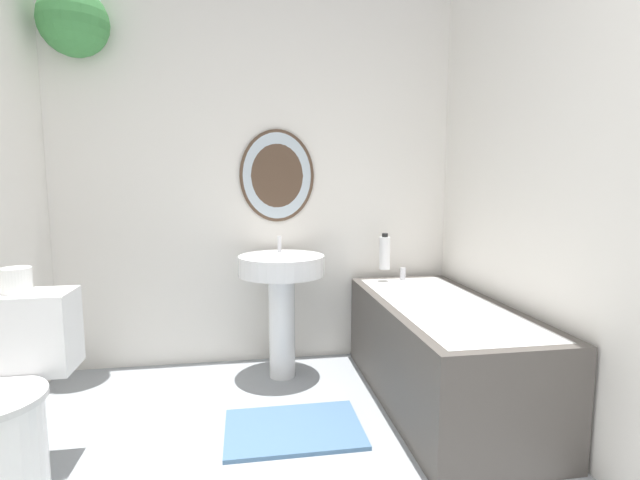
{
  "coord_description": "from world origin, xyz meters",
  "views": [
    {
      "loc": [
        -0.1,
        -0.18,
        1.16
      ],
      "look_at": [
        0.22,
        1.74,
        0.92
      ],
      "focal_mm": 26.0,
      "sensor_mm": 36.0,
      "label": 1
    }
  ],
  "objects_px": {
    "toilet": "(1,410)",
    "toilet_paper_roll": "(16,280)",
    "bathtub": "(440,350)",
    "shampoo_bottle": "(385,252)",
    "pedestal_sink": "(282,286)"
  },
  "relations": [
    {
      "from": "toilet",
      "to": "toilet_paper_roll",
      "type": "bearing_deg",
      "value": 90.0
    },
    {
      "from": "bathtub",
      "to": "shampoo_bottle",
      "type": "height_order",
      "value": "shampoo_bottle"
    },
    {
      "from": "toilet",
      "to": "shampoo_bottle",
      "type": "xyz_separation_m",
      "value": [
        1.77,
        1.05,
        0.39
      ]
    },
    {
      "from": "toilet",
      "to": "bathtub",
      "type": "xyz_separation_m",
      "value": [
        1.9,
        0.45,
        -0.06
      ]
    },
    {
      "from": "toilet",
      "to": "shampoo_bottle",
      "type": "relative_size",
      "value": 3.16
    },
    {
      "from": "toilet",
      "to": "pedestal_sink",
      "type": "relative_size",
      "value": 0.87
    },
    {
      "from": "bathtub",
      "to": "toilet_paper_roll",
      "type": "xyz_separation_m",
      "value": [
        -1.9,
        -0.27,
        0.5
      ]
    },
    {
      "from": "bathtub",
      "to": "pedestal_sink",
      "type": "bearing_deg",
      "value": 149.85
    },
    {
      "from": "toilet",
      "to": "pedestal_sink",
      "type": "bearing_deg",
      "value": 39.83
    },
    {
      "from": "pedestal_sink",
      "to": "shampoo_bottle",
      "type": "height_order",
      "value": "shampoo_bottle"
    },
    {
      "from": "shampoo_bottle",
      "to": "toilet_paper_roll",
      "type": "relative_size",
      "value": 2.1
    },
    {
      "from": "toilet",
      "to": "pedestal_sink",
      "type": "distance_m",
      "value": 1.45
    },
    {
      "from": "pedestal_sink",
      "to": "toilet_paper_roll",
      "type": "distance_m",
      "value": 1.34
    },
    {
      "from": "shampoo_bottle",
      "to": "pedestal_sink",
      "type": "bearing_deg",
      "value": -169.13
    },
    {
      "from": "shampoo_bottle",
      "to": "toilet_paper_roll",
      "type": "height_order",
      "value": "shampoo_bottle"
    }
  ]
}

